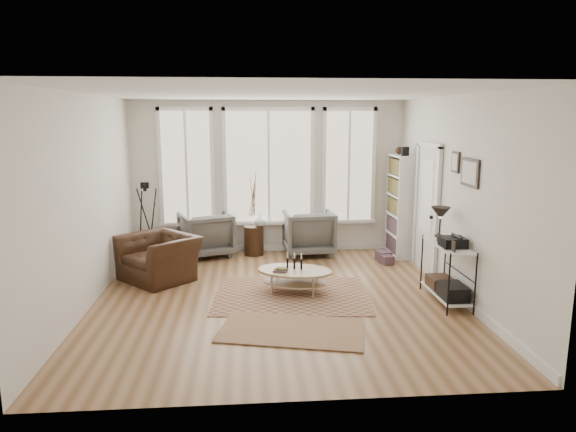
{
  "coord_description": "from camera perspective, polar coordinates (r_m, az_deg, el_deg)",
  "views": [
    {
      "loc": [
        -0.42,
        -7.06,
        2.59
      ],
      "look_at": [
        0.2,
        0.6,
        1.1
      ],
      "focal_mm": 32.0,
      "sensor_mm": 36.0,
      "label": 1
    }
  ],
  "objects": [
    {
      "name": "low_shelf",
      "position": [
        7.61,
        17.24,
        -5.39
      ],
      "size": [
        0.38,
        1.08,
        1.3
      ],
      "color": "white",
      "rests_on": "ground"
    },
    {
      "name": "bay_window",
      "position": [
        9.83,
        -2.16,
        5.23
      ],
      "size": [
        4.14,
        0.12,
        2.24
      ],
      "color": "tan",
      "rests_on": "ground"
    },
    {
      "name": "door",
      "position": [
        8.85,
        15.18,
        1.05
      ],
      "size": [
        0.09,
        1.06,
        2.22
      ],
      "color": "silver",
      "rests_on": "ground"
    },
    {
      "name": "book_stack_far",
      "position": [
        9.37,
        10.88,
        -4.77
      ],
      "size": [
        0.24,
        0.28,
        0.16
      ],
      "primitive_type": "cube",
      "rotation": [
        0.0,
        0.0,
        0.2
      ],
      "color": "brown",
      "rests_on": "ground"
    },
    {
      "name": "bookcase",
      "position": [
        9.85,
        12.31,
        1.16
      ],
      "size": [
        0.31,
        0.85,
        2.06
      ],
      "color": "white",
      "rests_on": "ground"
    },
    {
      "name": "rug_runner",
      "position": [
        6.46,
        0.42,
        -12.54
      ],
      "size": [
        1.93,
        1.36,
        0.01
      ],
      "primitive_type": "cube",
      "rotation": [
        0.0,
        0.0,
        -0.24
      ],
      "color": "brown",
      "rests_on": "ground"
    },
    {
      "name": "tripod_camera",
      "position": [
        9.48,
        -15.41,
        -1.1
      ],
      "size": [
        0.51,
        0.51,
        1.46
      ],
      "color": "black",
      "rests_on": "ground"
    },
    {
      "name": "armchair_left",
      "position": [
        9.78,
        -9.11,
        -2.01
      ],
      "size": [
        1.15,
        1.16,
        0.83
      ],
      "primitive_type": "imported",
      "rotation": [
        0.0,
        0.0,
        3.49
      ],
      "color": "#5E5D59",
      "rests_on": "ground"
    },
    {
      "name": "accent_chair",
      "position": [
        8.53,
        -14.15,
        -4.52
      ],
      "size": [
        1.47,
        1.47,
        0.72
      ],
      "primitive_type": "imported",
      "rotation": [
        0.0,
        0.0,
        -0.79
      ],
      "color": "#331D11",
      "rests_on": "ground"
    },
    {
      "name": "rug_main",
      "position": [
        7.64,
        0.36,
        -8.78
      ],
      "size": [
        2.35,
        1.84,
        0.01
      ],
      "primitive_type": "cube",
      "rotation": [
        0.0,
        0.0,
        -0.08
      ],
      "color": "brown",
      "rests_on": "ground"
    },
    {
      "name": "side_table",
      "position": [
        9.68,
        -3.85,
        -0.01
      ],
      "size": [
        0.37,
        0.37,
        1.56
      ],
      "color": "#331D11",
      "rests_on": "ground"
    },
    {
      "name": "wall_art",
      "position": [
        7.45,
        19.17,
        4.88
      ],
      "size": [
        0.04,
        0.88,
        0.44
      ],
      "color": "black",
      "rests_on": "ground"
    },
    {
      "name": "book_stack_near",
      "position": [
        9.55,
        10.56,
        -4.39
      ],
      "size": [
        0.27,
        0.32,
        0.18
      ],
      "primitive_type": "cube",
      "rotation": [
        0.0,
        0.0,
        0.2
      ],
      "color": "brown",
      "rests_on": "ground"
    },
    {
      "name": "vase",
      "position": [
        9.7,
        -3.14,
        -0.39
      ],
      "size": [
        0.28,
        0.28,
        0.25
      ],
      "primitive_type": "imported",
      "rotation": [
        0.0,
        0.0,
        0.17
      ],
      "color": "silver",
      "rests_on": "side_table"
    },
    {
      "name": "armchair_right",
      "position": [
        9.79,
        2.28,
        -1.81
      ],
      "size": [
        0.97,
        1.0,
        0.85
      ],
      "primitive_type": "imported",
      "rotation": [
        0.0,
        0.0,
        3.21
      ],
      "color": "#5E5D59",
      "rests_on": "ground"
    },
    {
      "name": "room",
      "position": [
        7.19,
        -1.06,
        1.66
      ],
      "size": [
        5.5,
        5.54,
        2.9
      ],
      "color": "#98704C",
      "rests_on": "ground"
    },
    {
      "name": "coffee_table",
      "position": [
        7.69,
        0.69,
        -6.54
      ],
      "size": [
        1.26,
        0.99,
        0.51
      ],
      "color": "tan",
      "rests_on": "ground"
    }
  ]
}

